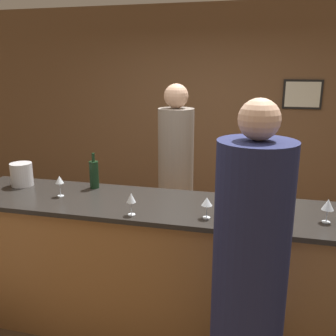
{
  "coord_description": "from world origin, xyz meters",
  "views": [
    {
      "loc": [
        0.57,
        -2.52,
        2.06
      ],
      "look_at": [
        -0.08,
        0.1,
        1.33
      ],
      "focal_mm": 40.0,
      "sensor_mm": 36.0,
      "label": 1
    }
  ],
  "objects_px": {
    "ice_bucket": "(22,174)",
    "guest_0": "(248,297)",
    "wine_bottle_0": "(94,174)",
    "bartender": "(176,190)"
  },
  "relations": [
    {
      "from": "bartender",
      "to": "ice_bucket",
      "type": "xyz_separation_m",
      "value": [
        -1.18,
        -0.73,
        0.28
      ]
    },
    {
      "from": "wine_bottle_0",
      "to": "ice_bucket",
      "type": "xyz_separation_m",
      "value": [
        -0.63,
        -0.09,
        -0.02
      ]
    },
    {
      "from": "guest_0",
      "to": "ice_bucket",
      "type": "distance_m",
      "value": 2.16
    },
    {
      "from": "bartender",
      "to": "wine_bottle_0",
      "type": "height_order",
      "value": "bartender"
    },
    {
      "from": "ice_bucket",
      "to": "guest_0",
      "type": "bearing_deg",
      "value": -24.93
    },
    {
      "from": "wine_bottle_0",
      "to": "bartender",
      "type": "bearing_deg",
      "value": 49.06
    },
    {
      "from": "bartender",
      "to": "wine_bottle_0",
      "type": "bearing_deg",
      "value": 49.06
    },
    {
      "from": "guest_0",
      "to": "wine_bottle_0",
      "type": "height_order",
      "value": "guest_0"
    },
    {
      "from": "guest_0",
      "to": "ice_bucket",
      "type": "bearing_deg",
      "value": 155.07
    },
    {
      "from": "wine_bottle_0",
      "to": "guest_0",
      "type": "bearing_deg",
      "value": -37.0
    }
  ]
}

